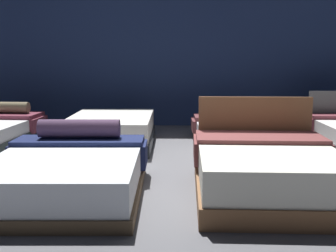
# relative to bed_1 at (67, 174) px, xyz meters

# --- Properties ---
(ground_plane) EXTENTS (18.00, 18.00, 0.02)m
(ground_plane) POSITION_rel_bed_1_xyz_m (1.12, 1.10, -0.26)
(ground_plane) COLOR #5B5B60
(showroom_back_wall) EXTENTS (18.00, 0.06, 3.50)m
(showroom_back_wall) POSITION_rel_bed_1_xyz_m (1.12, 5.03, 1.50)
(showroom_back_wall) COLOR navy
(showroom_back_wall) RESTS_ON ground_plane
(bed_1) EXTENTS (1.76, 2.12, 0.77)m
(bed_1) POSITION_rel_bed_1_xyz_m (0.00, 0.00, 0.00)
(bed_1) COLOR brown
(bed_1) RESTS_ON ground_plane
(bed_2) EXTENTS (1.62, 1.95, 1.04)m
(bed_2) POSITION_rel_bed_1_xyz_m (2.24, 0.06, 0.04)
(bed_2) COLOR brown
(bed_2) RESTS_ON ground_plane
(bed_5) EXTENTS (1.55, 2.16, 0.53)m
(bed_5) POSITION_rel_bed_1_xyz_m (0.01, 2.76, 0.01)
(bed_5) COLOR black
(bed_5) RESTS_ON ground_plane
(bed_6) EXTENTS (1.65, 1.98, 0.64)m
(bed_6) POSITION_rel_bed_1_xyz_m (2.30, 2.86, -0.04)
(bed_6) COLOR brown
(bed_6) RESTS_ON ground_plane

